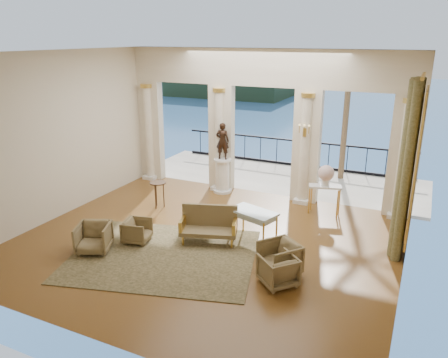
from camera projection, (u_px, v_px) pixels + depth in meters
The scene contains 23 objects.
floor at pixel (206, 242), 10.74m from camera, with size 9.00×9.00×0.00m, color #46250E.
room_walls at pixel (178, 137), 8.88m from camera, with size 9.00×9.00×9.00m.
arcade at pixel (263, 114), 13.22m from camera, with size 9.00×0.56×4.50m.
terrace at pixel (280, 178), 15.74m from camera, with size 10.00×3.60×0.10m, color #A89D8A.
balustrade at pixel (293, 155), 16.97m from camera, with size 9.00×0.06×1.03m.
palm_tree at pixel (351, 60), 14.32m from camera, with size 2.00×2.00×4.50m.
headland at pixel (236, 78), 83.96m from camera, with size 22.00×18.00×6.00m, color black.
sea at pixel (395, 113), 64.16m from camera, with size 160.00×160.00×0.00m, color #2B5D9D.
curtain at pixel (407, 170), 9.66m from camera, with size 0.33×1.40×4.09m.
window_frame at pixel (417, 167), 9.56m from camera, with size 0.04×1.60×3.40m, color gold.
wall_sconce at pixel (304, 132), 12.49m from camera, with size 0.30×0.11×0.33m.
rug at pixel (163, 255), 10.10m from camera, with size 4.18×3.25×0.02m, color #2A2E17.
armchair_a at pixel (93, 236), 10.19m from camera, with size 0.74×0.69×0.76m, color #41321C.
armchair_b at pixel (279, 256), 9.27m from camera, with size 0.75×0.70×0.77m, color #41321C.
armchair_c at pixel (278, 269), 8.84m from camera, with size 0.68×0.64×0.70m, color #41321C.
armchair_d at pixel (137, 230), 10.70m from camera, with size 0.61×0.57×0.63m, color #41321C.
settee at pixel (209, 224), 10.67m from camera, with size 1.49×0.99×0.91m.
game_table at pixel (253, 214), 10.63m from camera, with size 1.29×0.94×0.79m.
pedestal at pixel (223, 176), 14.07m from camera, with size 0.60×0.60×1.11m.
statue at pixel (222, 141), 13.71m from camera, with size 0.43×0.28×1.17m, color black.
console_table at pixel (325, 190), 12.25m from camera, with size 0.96×0.58×0.85m.
urn at pixel (326, 174), 12.10m from camera, with size 0.44×0.44×0.59m.
side_table at pixel (158, 186), 12.75m from camera, with size 0.48×0.48×0.78m.
Camera 1 is at (4.55, -8.59, 4.85)m, focal length 35.00 mm.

